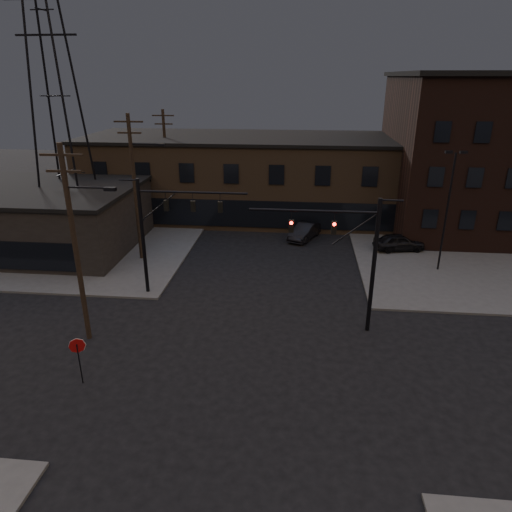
{
  "coord_description": "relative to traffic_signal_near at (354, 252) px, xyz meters",
  "views": [
    {
      "loc": [
        2.32,
        -19.54,
        14.0
      ],
      "look_at": [
        -0.36,
        6.89,
        3.5
      ],
      "focal_mm": 32.0,
      "sensor_mm": 36.0,
      "label": 1
    }
  ],
  "objects": [
    {
      "name": "lot_light_b",
      "position": [
        13.64,
        14.5,
        0.58
      ],
      "size": [
        1.5,
        0.28,
        9.14
      ],
      "color": "black",
      "rests_on": "ground"
    },
    {
      "name": "utility_pole_near",
      "position": [
        -14.79,
        -2.5,
        0.94
      ],
      "size": [
        3.7,
        0.28,
        11.0
      ],
      "color": "black",
      "rests_on": "ground"
    },
    {
      "name": "sidewalk_nw",
      "position": [
        -27.36,
        17.5,
        -4.86
      ],
      "size": [
        30.0,
        30.0,
        0.15
      ],
      "primitive_type": "cube",
      "color": "#474744",
      "rests_on": "ground"
    },
    {
      "name": "ground",
      "position": [
        -5.36,
        -4.5,
        -4.93
      ],
      "size": [
        140.0,
        140.0,
        0.0
      ],
      "primitive_type": "plane",
      "color": "black",
      "rests_on": "ground"
    },
    {
      "name": "transmission_tower",
      "position": [
        -23.36,
        13.5,
        7.57
      ],
      "size": [
        7.0,
        7.0,
        25.0
      ],
      "primitive_type": null,
      "color": "black",
      "rests_on": "ground"
    },
    {
      "name": "lot_light_a",
      "position": [
        7.64,
        9.5,
        0.58
      ],
      "size": [
        1.5,
        0.28,
        9.14
      ],
      "color": "black",
      "rests_on": "ground"
    },
    {
      "name": "building_row",
      "position": [
        -5.36,
        23.5,
        -0.93
      ],
      "size": [
        40.0,
        12.0,
        8.0
      ],
      "primitive_type": "cube",
      "color": "brown",
      "rests_on": "ground"
    },
    {
      "name": "building_left",
      "position": [
        -25.36,
        11.5,
        -2.43
      ],
      "size": [
        16.0,
        12.0,
        5.0
      ],
      "primitive_type": "cube",
      "color": "black",
      "rests_on": "ground"
    },
    {
      "name": "utility_pole_far",
      "position": [
        -16.86,
        21.5,
        0.85
      ],
      "size": [
        2.2,
        0.28,
        11.0
      ],
      "color": "black",
      "rests_on": "ground"
    },
    {
      "name": "utility_pole_mid",
      "position": [
        -15.79,
        9.5,
        1.19
      ],
      "size": [
        3.7,
        0.28,
        11.5
      ],
      "color": "black",
      "rests_on": "ground"
    },
    {
      "name": "parked_car_lot_a",
      "position": [
        5.39,
        13.44,
        -4.06
      ],
      "size": [
        4.5,
        2.47,
        1.45
      ],
      "primitive_type": "imported",
      "rotation": [
        0.0,
        0.0,
        1.76
      ],
      "color": "black",
      "rests_on": "sidewalk_ne"
    },
    {
      "name": "traffic_signal_far",
      "position": [
        -12.07,
        3.5,
        0.08
      ],
      "size": [
        7.12,
        0.24,
        8.0
      ],
      "color": "black",
      "rests_on": "ground"
    },
    {
      "name": "stop_sign",
      "position": [
        -13.36,
        -6.49,
        -3.09
      ],
      "size": [
        0.72,
        0.33,
        2.48
      ],
      "color": "black",
      "rests_on": "ground"
    },
    {
      "name": "traffic_signal_near",
      "position": [
        0.0,
        0.0,
        0.0
      ],
      "size": [
        7.12,
        0.24,
        8.0
      ],
      "color": "black",
      "rests_on": "ground"
    },
    {
      "name": "parked_car_lot_b",
      "position": [
        13.51,
        16.31,
        -4.1
      ],
      "size": [
        5.0,
        3.04,
        1.36
      ],
      "primitive_type": "imported",
      "rotation": [
        0.0,
        0.0,
        1.31
      ],
      "color": "#B9B9BB",
      "rests_on": "sidewalk_ne"
    },
    {
      "name": "car_crossing",
      "position": [
        -2.58,
        15.97,
        -4.2
      ],
      "size": [
        3.22,
        4.69,
        1.46
      ],
      "primitive_type": "imported",
      "rotation": [
        0.0,
        0.0,
        -0.42
      ],
      "color": "black",
      "rests_on": "ground"
    }
  ]
}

